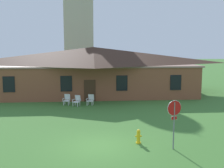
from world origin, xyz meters
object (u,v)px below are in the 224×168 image
at_px(lawn_chair_by_porch, 67,99).
at_px(fire_hydrant, 138,137).
at_px(lawn_chair_left_end, 91,99).
at_px(stop_sign, 174,115).
at_px(lawn_chair_near_door, 77,100).

bearing_deg(lawn_chair_by_porch, fire_hydrant, -65.77).
bearing_deg(lawn_chair_left_end, lawn_chair_by_porch, 173.17).
distance_m(stop_sign, lawn_chair_by_porch, 13.22).
bearing_deg(lawn_chair_by_porch, lawn_chair_left_end, -6.83).
distance_m(lawn_chair_by_porch, lawn_chair_near_door, 1.12).
bearing_deg(lawn_chair_near_door, fire_hydrant, -69.07).
xyz_separation_m(stop_sign, lawn_chair_near_door, (-5.45, 10.89, -1.32)).
bearing_deg(stop_sign, lawn_chair_by_porch, 119.09).
bearing_deg(lawn_chair_by_porch, stop_sign, -60.91).
height_order(lawn_chair_by_porch, lawn_chair_near_door, same).
distance_m(lawn_chair_near_door, fire_hydrant, 10.62).
relative_size(stop_sign, lawn_chair_by_porch, 2.69).
xyz_separation_m(stop_sign, fire_hydrant, (-1.65, 0.96, -1.45)).
xyz_separation_m(lawn_chair_by_porch, lawn_chair_near_door, (0.94, -0.61, 0.00)).
bearing_deg(lawn_chair_near_door, lawn_chair_left_end, 15.86).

